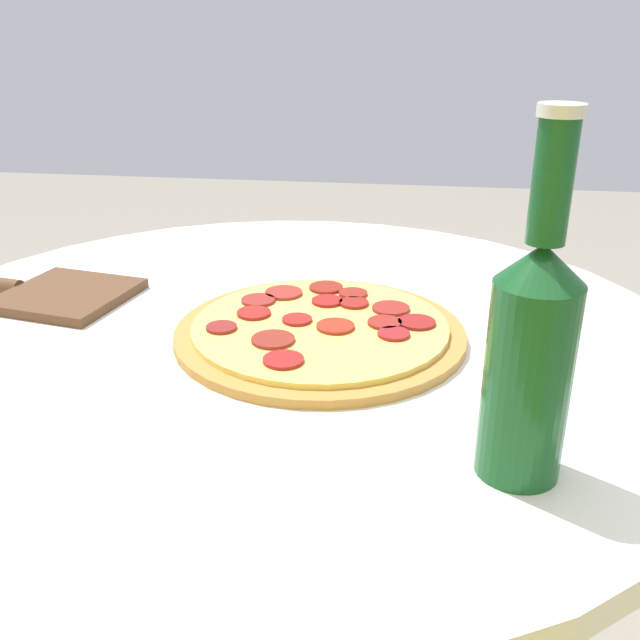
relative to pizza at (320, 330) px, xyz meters
name	(u,v)px	position (x,y,z in m)	size (l,w,h in m)	color
table	(282,482)	(0.05, -0.01, -0.21)	(0.90, 0.90, 0.71)	white
pizza	(320,330)	(0.00, 0.00, 0.00)	(0.31, 0.31, 0.02)	#B77F3D
beer_bottle	(531,350)	(-0.18, 0.22, 0.09)	(0.06, 0.06, 0.27)	#144C23
pizza_paddle	(45,292)	(0.35, -0.07, 0.00)	(0.29, 0.16, 0.02)	brown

